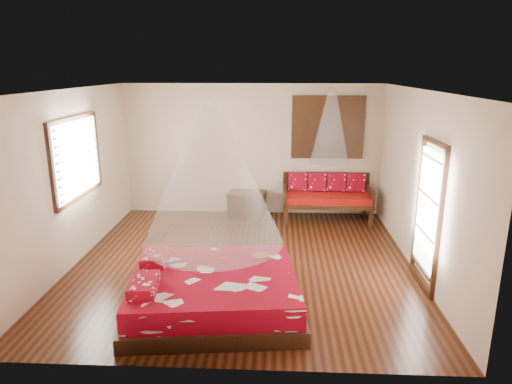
# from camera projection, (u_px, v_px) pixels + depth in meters

# --- Properties ---
(room) EXTENTS (5.54, 5.54, 2.84)m
(room) POSITION_uv_depth(u_px,v_px,m) (242.00, 181.00, 7.16)
(room) COLOR black
(room) RESTS_ON ground
(bed) EXTENTS (2.43, 2.24, 0.65)m
(bed) POSITION_uv_depth(u_px,v_px,m) (214.00, 291.00, 6.06)
(bed) COLOR black
(bed) RESTS_ON floor
(daybed) EXTENTS (1.84, 0.82, 0.96)m
(daybed) POSITION_uv_depth(u_px,v_px,m) (327.00, 195.00, 9.62)
(daybed) COLOR black
(daybed) RESTS_ON floor
(storage_chest) EXTENTS (0.86, 0.68, 0.54)m
(storage_chest) POSITION_uv_depth(u_px,v_px,m) (247.00, 204.00, 9.83)
(storage_chest) COLOR black
(storage_chest) RESTS_ON floor
(shutter_panel) EXTENTS (1.52, 0.06, 1.32)m
(shutter_panel) POSITION_uv_depth(u_px,v_px,m) (328.00, 127.00, 9.57)
(shutter_panel) COLOR black
(shutter_panel) RESTS_ON wall_back
(window_left) EXTENTS (0.10, 1.74, 1.34)m
(window_left) POSITION_uv_depth(u_px,v_px,m) (77.00, 158.00, 7.40)
(window_left) COLOR black
(window_left) RESTS_ON wall_left
(glazed_door) EXTENTS (0.08, 1.02, 2.16)m
(glazed_door) POSITION_uv_depth(u_px,v_px,m) (428.00, 215.00, 6.55)
(glazed_door) COLOR black
(glazed_door) RESTS_ON floor
(wine_tray) EXTENTS (0.23, 0.23, 0.19)m
(wine_tray) POSITION_uv_depth(u_px,v_px,m) (261.00, 253.00, 6.53)
(wine_tray) COLOR brown
(wine_tray) RESTS_ON bed
(mosquito_net_main) EXTENTS (1.79, 1.79, 1.80)m
(mosquito_net_main) POSITION_uv_depth(u_px,v_px,m) (212.00, 174.00, 5.63)
(mosquito_net_main) COLOR white
(mosquito_net_main) RESTS_ON ceiling
(mosquito_net_daybed) EXTENTS (0.79, 0.79, 1.50)m
(mosquito_net_daybed) POSITION_uv_depth(u_px,v_px,m) (331.00, 125.00, 9.10)
(mosquito_net_daybed) COLOR white
(mosquito_net_daybed) RESTS_ON ceiling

